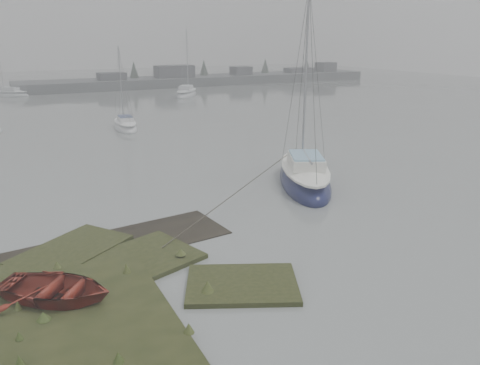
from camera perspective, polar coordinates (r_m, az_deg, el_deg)
name	(u,v)px	position (r m, az deg, el deg)	size (l,w,h in m)	color
ground	(76,129)	(43.30, -19.34, 6.21)	(160.00, 160.00, 0.00)	slate
far_shoreline	(211,79)	(81.22, -3.52, 12.50)	(60.00, 8.00, 4.15)	#4C4F51
sailboat_main	(304,178)	(25.50, 7.85, 0.58)	(5.73, 8.12, 11.00)	#10133B
sailboat_white	(125,126)	(41.95, -13.80, 6.68)	(2.07, 5.41, 7.50)	silver
sailboat_far_b	(187,94)	(64.35, -6.51, 10.66)	(5.68, 6.70, 9.43)	silver
sailboat_far_c	(10,95)	(70.92, -26.29, 9.60)	(5.62, 5.01, 8.04)	#AEB5B9
dinghy	(55,289)	(15.03, -21.60, -11.93)	(2.44, 3.42, 0.71)	maroon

